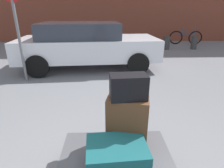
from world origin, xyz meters
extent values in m
cube|color=#4C4C51|center=(0.00, 0.00, 0.29)|extent=(1.17, 0.89, 0.10)
cylinder|color=black|center=(0.40, 0.30, 0.12)|extent=(0.24, 0.06, 0.24)
cylinder|color=black|center=(-0.40, 0.30, 0.12)|extent=(0.24, 0.06, 0.24)
cube|color=#51331E|center=(0.13, 0.21, 0.63)|extent=(0.47, 0.32, 0.59)
cube|color=#144C51|center=(0.00, -0.10, 0.47)|extent=(0.60, 0.46, 0.25)
cube|color=black|center=(0.13, 0.21, 1.05)|extent=(0.38, 0.23, 0.25)
cube|color=silver|center=(-0.63, 4.47, 0.64)|extent=(4.40, 2.07, 0.64)
cube|color=#2D333D|center=(-0.88, 4.45, 1.19)|extent=(2.50, 1.73, 0.46)
cylinder|color=black|center=(0.73, 5.40, 0.32)|extent=(0.65, 0.26, 0.64)
cylinder|color=black|center=(0.84, 3.71, 0.32)|extent=(0.65, 0.26, 0.64)
cylinder|color=black|center=(-2.10, 5.23, 0.32)|extent=(0.65, 0.26, 0.64)
cylinder|color=black|center=(-1.99, 3.53, 0.32)|extent=(0.65, 0.26, 0.64)
torus|color=black|center=(3.82, 8.85, 0.36)|extent=(0.72, 0.15, 0.72)
torus|color=black|center=(4.85, 8.72, 0.36)|extent=(0.72, 0.15, 0.72)
cylinder|color=#194C8C|center=(4.33, 8.78, 0.56)|extent=(1.00, 0.17, 0.04)
cylinder|color=#194C8C|center=(4.13, 8.81, 0.71)|extent=(0.04, 0.04, 0.30)
cylinder|color=#194C8C|center=(4.78, 8.72, 0.76)|extent=(0.04, 0.04, 0.40)
cylinder|color=#383838|center=(2.84, 7.36, 0.31)|extent=(0.28, 0.28, 0.61)
cylinder|color=#383838|center=(4.18, 7.36, 0.31)|extent=(0.28, 0.28, 0.61)
cylinder|color=slate|center=(-2.25, 3.28, 1.22)|extent=(0.07, 0.07, 2.43)
camera|label=1|loc=(-0.09, -1.49, 1.77)|focal=29.61mm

